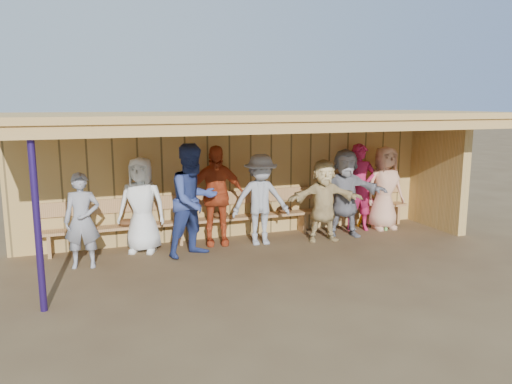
% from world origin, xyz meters
% --- Properties ---
extents(ground, '(90.00, 90.00, 0.00)m').
position_xyz_m(ground, '(0.00, 0.00, 0.00)').
color(ground, brown).
rests_on(ground, ground).
extents(player_a, '(0.63, 0.47, 1.57)m').
position_xyz_m(player_a, '(-3.04, 0.26, 0.78)').
color(player_a, gray).
rests_on(player_a, ground).
extents(player_b, '(1.00, 0.84, 1.73)m').
position_xyz_m(player_b, '(-2.02, 0.81, 0.86)').
color(player_b, white).
rests_on(player_b, ground).
extents(player_c, '(1.18, 1.06, 1.98)m').
position_xyz_m(player_c, '(-1.19, 0.26, 0.99)').
color(player_c, navy).
rests_on(player_c, ground).
extents(player_d, '(1.17, 0.65, 1.89)m').
position_xyz_m(player_d, '(-0.64, 0.81, 0.95)').
color(player_d, '#BF441E').
rests_on(player_d, ground).
extents(player_e, '(1.17, 0.75, 1.73)m').
position_xyz_m(player_e, '(0.16, 0.53, 0.86)').
color(player_e, '#999CA1').
rests_on(player_e, ground).
extents(player_f, '(1.55, 0.75, 1.60)m').
position_xyz_m(player_f, '(1.39, 0.33, 0.80)').
color(player_f, '#D3B577').
rests_on(player_f, ground).
extents(player_g, '(0.76, 0.61, 1.83)m').
position_xyz_m(player_g, '(2.49, 0.81, 0.91)').
color(player_g, '#B81D4D').
rests_on(player_g, ground).
extents(player_h, '(0.88, 0.58, 1.77)m').
position_xyz_m(player_h, '(3.04, 0.71, 0.89)').
color(player_h, '#E2A37F').
rests_on(player_h, ground).
extents(player_extra, '(1.72, 0.99, 1.77)m').
position_xyz_m(player_extra, '(1.94, 0.47, 0.88)').
color(player_extra, gray).
rests_on(player_extra, ground).
extents(dugout_structure, '(8.80, 3.20, 2.50)m').
position_xyz_m(dugout_structure, '(0.39, 0.69, 1.69)').
color(dugout_structure, tan).
rests_on(dugout_structure, ground).
extents(bench, '(7.60, 0.34, 0.93)m').
position_xyz_m(bench, '(0.00, 1.12, 0.53)').
color(bench, tan).
rests_on(bench, ground).
extents(dugout_equipment, '(5.61, 0.62, 0.80)m').
position_xyz_m(dugout_equipment, '(-0.02, 0.99, 0.49)').
color(dugout_equipment, orange).
rests_on(dugout_equipment, ground).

